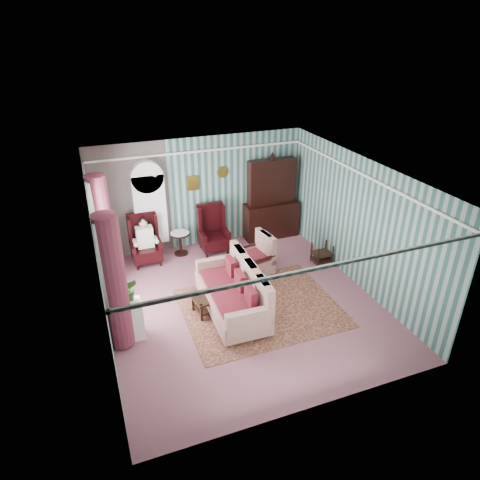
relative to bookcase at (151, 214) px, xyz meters
name	(u,v)px	position (x,y,z in m)	size (l,w,h in m)	color
floor	(242,303)	(1.35, -2.84, -1.12)	(6.00, 6.00, 0.00)	#8E525F
room_shell	(209,219)	(0.73, -2.66, 0.89)	(5.53, 6.02, 2.91)	#335D59
bookcase	(151,214)	(0.00, 0.00, 0.00)	(0.80, 0.28, 2.24)	silver
dresser_hutch	(272,197)	(3.25, -0.12, 0.06)	(1.50, 0.56, 2.36)	black
wingback_left	(145,240)	(-0.25, -0.39, -0.50)	(0.76, 0.80, 1.25)	black
wingback_right	(213,229)	(1.50, -0.39, -0.50)	(0.76, 0.80, 1.25)	black
seated_woman	(145,242)	(-0.25, -0.39, -0.53)	(0.44, 0.40, 1.18)	silver
round_side_table	(181,243)	(0.65, -0.24, -0.82)	(0.50, 0.50, 0.60)	black
nest_table	(322,253)	(3.82, -1.94, -0.85)	(0.45, 0.38, 0.54)	black
plant_stand	(128,321)	(-1.05, -3.14, -0.72)	(0.55, 0.35, 0.80)	silver
rug	(260,307)	(1.65, -3.14, -1.11)	(3.20, 2.60, 0.01)	#4C1E19
sofa	(231,294)	(1.03, -3.07, -0.67)	(2.21, 1.04, 0.91)	#BAB390
floral_armchair	(254,257)	(2.05, -1.82, -0.67)	(0.83, 0.76, 0.91)	#BDAF93
coffee_table	(214,302)	(0.72, -2.87, -0.92)	(0.89, 0.51, 0.39)	black
potted_plant_a	(122,296)	(-1.09, -3.19, -0.12)	(0.36, 0.31, 0.40)	#28571B
potted_plant_b	(130,289)	(-0.93, -3.07, -0.10)	(0.25, 0.20, 0.45)	#21591C
potted_plant_c	(121,292)	(-1.09, -3.09, -0.11)	(0.24, 0.24, 0.43)	#255319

